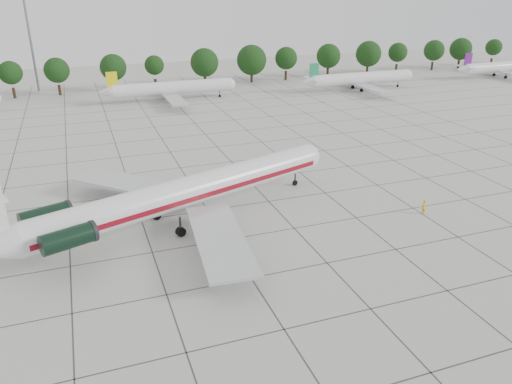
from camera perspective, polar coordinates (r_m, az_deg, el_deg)
The scene contains 9 objects.
ground at distance 56.71m, azimuth 4.40°, elevation -4.17°, with size 260.00×260.00×0.00m, color beige.
apron_joints at distance 69.40m, azimuth -0.63°, elevation 1.15°, with size 170.00×170.00×0.02m, color #383838.
main_airliner at distance 56.41m, azimuth -9.66°, elevation -0.45°, with size 43.40×33.01×10.45m.
ground_crew at distance 62.85m, azimuth 18.59°, elevation -1.65°, with size 0.66×0.43×1.80m, color gold.
bg_airliner_c at distance 119.48m, azimuth -9.57°, elevation 11.62°, with size 28.24×27.20×7.40m.
bg_airliner_d at distance 132.77m, azimuth 11.87°, elevation 12.57°, with size 28.24×27.20×7.40m.
bg_airliner_e at distance 164.75m, azimuth 26.45°, elevation 12.68°, with size 28.24×27.20×7.40m.
tree_line at distance 132.67m, azimuth -16.01°, elevation 13.53°, with size 249.86×8.44×10.22m.
floodlight_mast at distance 138.59m, azimuth -24.50°, elevation 16.26°, with size 1.60×1.60×25.45m.
Camera 1 is at (-21.21, -45.83, 25.81)m, focal length 35.00 mm.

